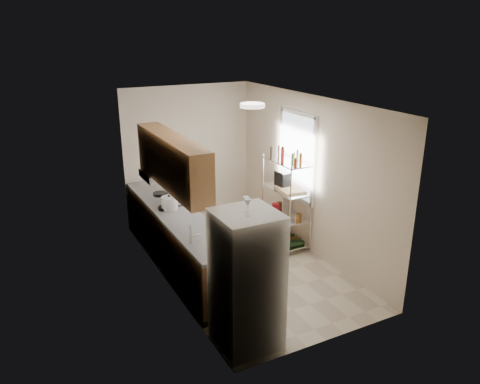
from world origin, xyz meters
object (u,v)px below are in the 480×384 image
Objects in this scene: frying_pan_large at (166,208)px; espresso_machine at (282,179)px; cutting_board at (290,189)px; rice_cooker at (169,203)px; refrigerator at (246,280)px.

espresso_machine is at bearing 3.33° from frying_pan_large.
cutting_board reaches higher than frying_pan_large.
rice_cooker is 1.06× the size of frying_pan_large.
cutting_board is (1.99, -0.37, 0.02)m from rice_cooker.
rice_cooker is at bearing 170.14° from espresso_machine.
cutting_board is (1.90, 2.00, 0.19)m from refrigerator.
espresso_machine is (1.86, 2.20, 0.32)m from refrigerator.
frying_pan_large is 2.02m from espresso_machine.
frying_pan_large is 0.85× the size of espresso_machine.
cutting_board is (2.04, -0.41, 0.11)m from frying_pan_large.
frying_pan_large is at bearing 139.04° from rice_cooker.
refrigerator reaches higher than espresso_machine.
refrigerator is 3.47× the size of cutting_board.
refrigerator is 6.55× the size of rice_cooker.
cutting_board is at bearing -10.49° from rice_cooker.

